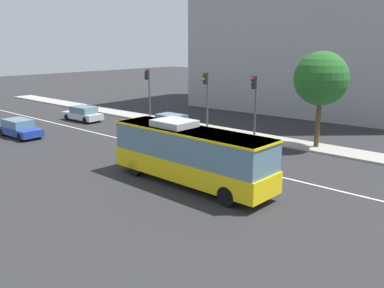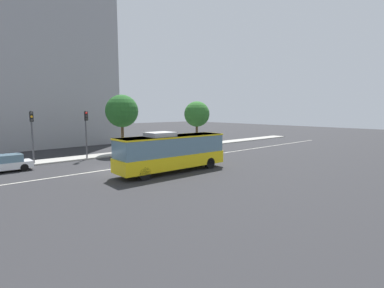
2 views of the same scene
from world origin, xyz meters
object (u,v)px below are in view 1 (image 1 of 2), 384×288
at_px(sedan_silver, 83,114).
at_px(traffic_light_far_corner, 255,97).
at_px(sedan_white, 170,122).
at_px(traffic_light_near_corner, 148,86).
at_px(transit_bus, 190,153).
at_px(traffic_light_mid_block, 206,91).
at_px(sedan_blue, 19,128).
at_px(street_tree_kerbside_left, 321,79).

relative_size(sedan_silver, traffic_light_far_corner, 0.88).
relative_size(sedan_white, traffic_light_near_corner, 0.87).
distance_m(transit_bus, traffic_light_mid_block, 13.94).
bearing_deg(transit_bus, traffic_light_far_corner, 106.59).
distance_m(traffic_light_mid_block, traffic_light_far_corner, 5.09).
bearing_deg(sedan_white, sedan_blue, 53.63).
height_order(traffic_light_mid_block, street_tree_kerbside_left, street_tree_kerbside_left).
relative_size(sedan_blue, traffic_light_near_corner, 0.87).
bearing_deg(traffic_light_mid_block, sedan_blue, -35.42).
xyz_separation_m(sedan_blue, sedan_silver, (-2.22, 7.66, 0.00)).
xyz_separation_m(sedan_white, sedan_silver, (-9.82, -2.51, 0.00)).
bearing_deg(traffic_light_far_corner, sedan_blue, -48.96).
bearing_deg(traffic_light_far_corner, sedan_silver, -73.30).
height_order(sedan_blue, traffic_light_far_corner, traffic_light_far_corner).
height_order(transit_bus, sedan_blue, transit_bus).
xyz_separation_m(transit_bus, traffic_light_mid_block, (-8.11, 11.21, 1.75)).
relative_size(sedan_silver, traffic_light_near_corner, 0.88).
relative_size(traffic_light_near_corner, traffic_light_far_corner, 1.00).
xyz_separation_m(sedan_blue, traffic_light_far_corner, (15.43, 11.63, 2.84)).
height_order(sedan_blue, traffic_light_near_corner, traffic_light_near_corner).
distance_m(transit_bus, street_tree_kerbside_left, 12.66).
xyz_separation_m(sedan_white, traffic_light_far_corner, (7.83, 1.45, 2.84)).
distance_m(transit_bus, traffic_light_far_corner, 11.50).
height_order(sedan_blue, sedan_silver, same).
distance_m(sedan_white, street_tree_kerbside_left, 13.63).
height_order(transit_bus, sedan_white, transit_bus).
relative_size(sedan_silver, traffic_light_mid_block, 0.88).
bearing_deg(street_tree_kerbside_left, traffic_light_near_corner, -176.59).
distance_m(sedan_silver, traffic_light_far_corner, 18.31).
relative_size(sedan_blue, sedan_silver, 0.99).
xyz_separation_m(transit_bus, sedan_white, (-10.85, 9.50, -1.09)).
distance_m(sedan_white, sedan_silver, 10.13).
bearing_deg(sedan_blue, sedan_white, 51.65).
bearing_deg(transit_bus, traffic_light_mid_block, 127.05).
bearing_deg(sedan_silver, traffic_light_near_corner, -145.18).
height_order(traffic_light_near_corner, street_tree_kerbside_left, street_tree_kerbside_left).
xyz_separation_m(sedan_silver, street_tree_kerbside_left, (22.45, 5.10, 4.41)).
xyz_separation_m(traffic_light_near_corner, traffic_light_mid_block, (7.25, 0.14, 0.00)).
xyz_separation_m(traffic_light_mid_block, traffic_light_far_corner, (5.09, -0.25, 0.00)).
relative_size(transit_bus, sedan_blue, 2.21).
bearing_deg(traffic_light_mid_block, sedan_white, -52.48).
bearing_deg(transit_bus, sedan_blue, -176.74).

